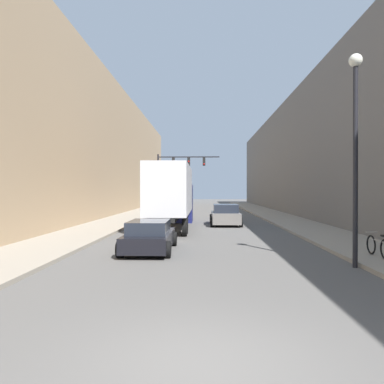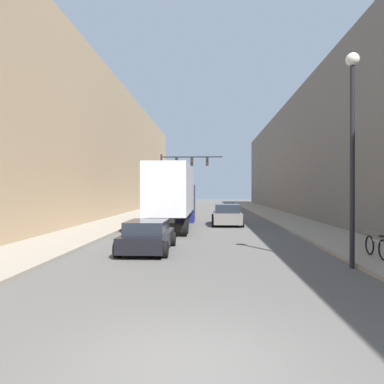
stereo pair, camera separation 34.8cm
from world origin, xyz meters
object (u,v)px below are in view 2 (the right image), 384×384
object	(u,v)px
parked_bicycle	(376,247)
sedan_car	(148,236)
suv_car	(227,215)
traffic_signal_gantry	(178,171)
semi_truck	(174,194)
street_lamp	(352,131)

from	to	relation	value
parked_bicycle	sedan_car	bearing A→B (deg)	167.64
suv_car	traffic_signal_gantry	distance (m)	15.01
semi_truck	sedan_car	distance (m)	9.92
street_lamp	suv_car	bearing A→B (deg)	102.99
sedan_car	parked_bicycle	distance (m)	8.77
suv_car	traffic_signal_gantry	bearing A→B (deg)	109.27
suv_car	parked_bicycle	distance (m)	14.49
semi_truck	traffic_signal_gantry	world-z (taller)	traffic_signal_gantry
sedan_car	traffic_signal_gantry	size ratio (longest dim) A/B	0.64
sedan_car	suv_car	bearing A→B (deg)	71.98
suv_car	parked_bicycle	bearing A→B (deg)	-70.99
traffic_signal_gantry	parked_bicycle	size ratio (longest dim) A/B	3.75
suv_car	street_lamp	world-z (taller)	street_lamp
sedan_car	street_lamp	world-z (taller)	street_lamp
street_lamp	parked_bicycle	bearing A→B (deg)	42.58
semi_truck	street_lamp	xyz separation A→B (m)	(7.13, -12.84, 2.22)
semi_truck	traffic_signal_gantry	size ratio (longest dim) A/B	1.73
suv_car	traffic_signal_gantry	size ratio (longest dim) A/B	0.64
suv_car	traffic_signal_gantry	world-z (taller)	traffic_signal_gantry
suv_car	street_lamp	size ratio (longest dim) A/B	0.62
semi_truck	street_lamp	size ratio (longest dim) A/B	1.68
traffic_signal_gantry	street_lamp	bearing A→B (deg)	-73.96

